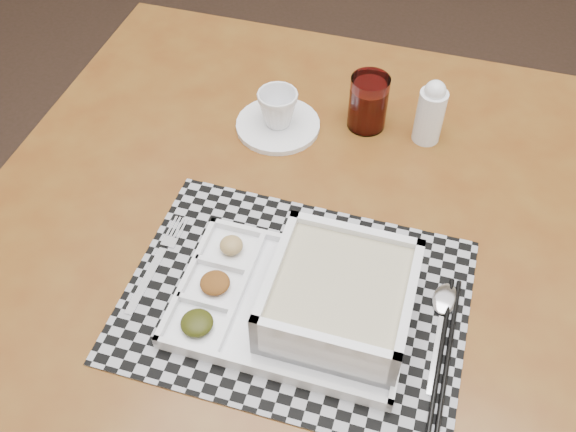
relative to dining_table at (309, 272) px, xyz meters
The scene contains 11 objects.
floor 0.84m from the dining_table, 122.95° to the left, with size 5.00×5.00×0.00m, color black.
dining_table is the anchor object (origin of this frame).
placemat 0.14m from the dining_table, 78.97° to the right, with size 0.48×0.35×0.00m, color #95959C.
serving_tray 0.18m from the dining_table, 59.96° to the right, with size 0.34×0.26×0.09m.
fork 0.25m from the dining_table, 145.39° to the right, with size 0.04×0.19×0.00m.
spoon 0.24m from the dining_table, 10.80° to the right, with size 0.04×0.18×0.01m.
chopsticks 0.28m from the dining_table, 25.32° to the right, with size 0.05×0.24×0.01m.
saucer 0.28m from the dining_table, 124.98° to the left, with size 0.15×0.15×0.01m, color white.
cup 0.29m from the dining_table, 124.98° to the left, with size 0.07×0.07×0.07m, color white.
juice_glass 0.31m from the dining_table, 91.88° to the left, with size 0.07×0.07×0.10m.
creamer_bottle 0.34m from the dining_table, 71.45° to the left, with size 0.05×0.05×0.12m.
Camera 1 is at (0.44, -0.93, 1.58)m, focal length 40.00 mm.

